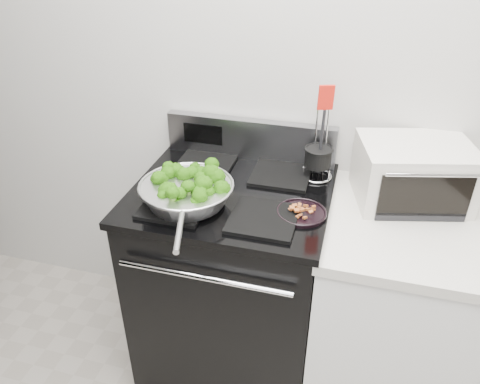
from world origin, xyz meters
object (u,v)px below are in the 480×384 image
(bacon_plate, at_px, (302,210))
(utensil_holder, at_px, (318,162))
(gas_range, at_px, (233,277))
(toaster_oven, at_px, (413,173))
(skillet, at_px, (187,192))

(bacon_plate, distance_m, utensil_holder, 0.30)
(gas_range, relative_size, toaster_oven, 2.37)
(gas_range, distance_m, utensil_holder, 0.65)
(gas_range, height_order, utensil_holder, utensil_holder)
(gas_range, relative_size, utensil_holder, 2.81)
(toaster_oven, bearing_deg, utensil_holder, 161.76)
(toaster_oven, bearing_deg, gas_range, 179.84)
(bacon_plate, distance_m, toaster_oven, 0.47)
(utensil_holder, relative_size, toaster_oven, 0.84)
(skillet, distance_m, toaster_oven, 0.88)
(skillet, relative_size, bacon_plate, 3.01)
(gas_range, distance_m, skillet, 0.55)
(toaster_oven, bearing_deg, bacon_plate, -159.48)
(bacon_plate, bearing_deg, skillet, -173.22)
(utensil_holder, bearing_deg, bacon_plate, -111.44)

